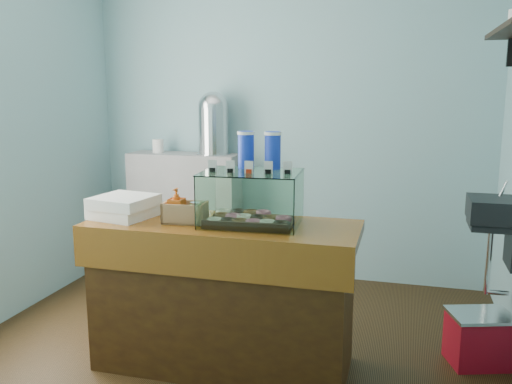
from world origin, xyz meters
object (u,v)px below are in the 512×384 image
(display_case, at_px, (252,195))
(coffee_urn, at_px, (213,122))
(counter, at_px, (223,294))
(red_cooler, at_px, (479,338))

(display_case, xyz_separation_m, coffee_urn, (-0.79, 1.53, 0.32))
(counter, distance_m, coffee_urn, 1.94)
(counter, relative_size, display_case, 2.73)
(display_case, height_order, red_cooler, display_case)
(counter, height_order, display_case, display_case)
(display_case, distance_m, coffee_urn, 1.75)
(display_case, bearing_deg, red_cooler, 12.44)
(coffee_urn, height_order, red_cooler, coffee_urn)
(counter, relative_size, coffee_urn, 2.92)
(counter, distance_m, display_case, 0.63)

